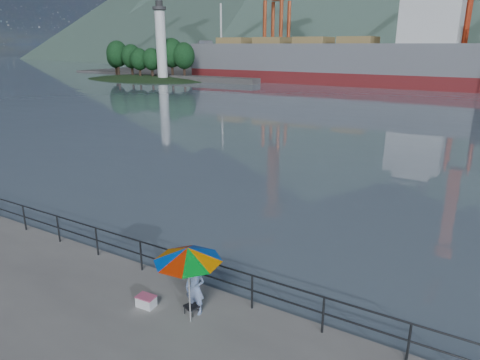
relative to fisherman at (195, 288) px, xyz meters
The scene contains 9 objects.
harbor_water 129.29m from the fisherman, 91.69° to the left, with size 500.00×280.00×0.00m, color slate.
guardrail 3.92m from the fisherman, 166.22° to the left, with size 22.00×0.06×1.03m.
lighthouse_islet 84.87m from the fisherman, 133.83° to the left, with size 48.00×26.40×19.20m.
fisherman is the anchor object (origin of this frame).
beach_umbrella 1.25m from the fisherman, 72.83° to the right, with size 2.15×2.15×2.11m.
folding_stool 0.64m from the fisherman, 132.39° to the right, with size 0.43×0.43×0.22m.
cooler_bag 1.53m from the fisherman, 160.15° to the right, with size 0.49×0.33×0.28m, color silver.
fishing_rod 1.44m from the fisherman, 109.87° to the left, with size 0.02×0.02×2.23m, color black.
bulk_carrier 75.20m from the fisherman, 106.25° to the left, with size 55.63×9.63×14.50m.
Camera 1 is at (9.86, -7.06, 6.83)m, focal length 32.00 mm.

